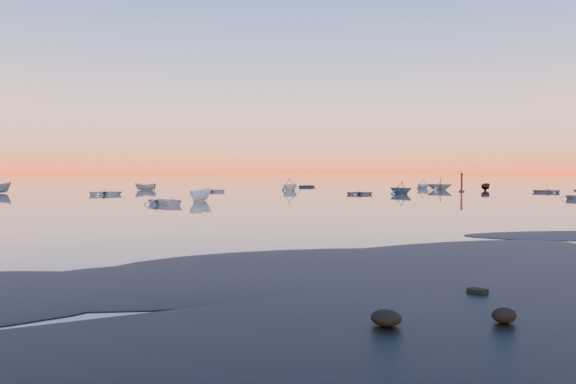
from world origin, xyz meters
TOP-DOWN VIEW (x-y plane):
  - ground at (0.00, 100.00)m, footprint 600.00×600.00m
  - mud_lobes at (0.00, -1.00)m, footprint 140.00×6.00m
  - moored_fleet at (0.00, 53.00)m, footprint 124.00×58.00m
  - boat_near_left at (-4.57, 35.90)m, footprint 4.64×3.28m
  - boat_near_center at (0.03, 39.92)m, footprint 3.82×3.85m
  - boat_near_right at (29.78, 44.89)m, footprint 4.01×2.45m
  - channel_marker at (43.31, 47.46)m, footprint 0.86×0.86m

SIDE VIEW (x-z plane):
  - ground at x=0.00m, z-range 0.00..0.00m
  - moored_fleet at x=0.00m, z-range -0.60..0.60m
  - boat_near_left at x=-4.57m, z-range -0.54..0.54m
  - boat_near_center at x=0.03m, z-range -0.66..0.66m
  - boat_near_right at x=29.78m, z-range -0.65..0.65m
  - mud_lobes at x=0.00m, z-range -0.03..0.05m
  - channel_marker at x=43.31m, z-range -0.32..2.74m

